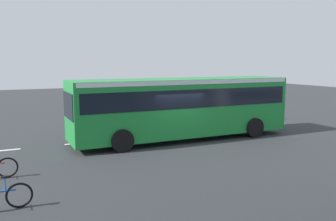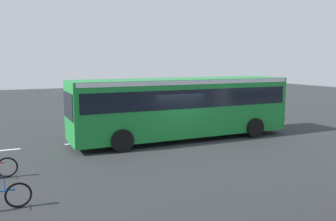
{
  "view_description": "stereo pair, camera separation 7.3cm",
  "coord_description": "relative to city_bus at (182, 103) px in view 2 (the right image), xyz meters",
  "views": [
    {
      "loc": [
        7.7,
        15.45,
        4.03
      ],
      "look_at": [
        0.18,
        -0.45,
        1.6
      ],
      "focal_mm": 38.15,
      "sensor_mm": 36.0,
      "label": 1
    },
    {
      "loc": [
        7.63,
        15.48,
        4.03
      ],
      "look_at": [
        0.18,
        -0.45,
        1.6
      ],
      "focal_mm": 38.15,
      "sensor_mm": 36.0,
      "label": 2
    }
  ],
  "objects": [
    {
      "name": "pedestrian",
      "position": [
        1.6,
        -2.32,
        -1.0
      ],
      "size": [
        0.38,
        0.38,
        1.79
      ],
      "color": "#2D2D38",
      "rests_on": "ground"
    },
    {
      "name": "lane_dash_centre",
      "position": [
        0.78,
        -1.31,
        -1.88
      ],
      "size": [
        2.0,
        0.2,
        0.01
      ],
      "primitive_type": "cube",
      "color": "silver",
      "rests_on": "ground"
    },
    {
      "name": "lane_dash_left",
      "position": [
        -3.22,
        -1.31,
        -1.88
      ],
      "size": [
        2.0,
        0.2,
        0.01
      ],
      "primitive_type": "cube",
      "color": "silver",
      "rests_on": "ground"
    },
    {
      "name": "city_bus",
      "position": [
        0.0,
        0.0,
        0.0
      ],
      "size": [
        11.54,
        2.85,
        3.15
      ],
      "color": "#1E8C38",
      "rests_on": "ground"
    },
    {
      "name": "ground",
      "position": [
        0.78,
        0.77,
        -1.88
      ],
      "size": [
        80.0,
        80.0,
        0.0
      ],
      "primitive_type": "plane",
      "color": "#2D3033"
    },
    {
      "name": "lane_dash_right",
      "position": [
        4.78,
        -1.31,
        -1.88
      ],
      "size": [
        2.0,
        0.2,
        0.01
      ],
      "primitive_type": "cube",
      "color": "silver",
      "rests_on": "ground"
    },
    {
      "name": "lane_dash_leftmost",
      "position": [
        -7.22,
        -1.31,
        -1.88
      ],
      "size": [
        2.0,
        0.2,
        0.01
      ],
      "primitive_type": "cube",
      "color": "silver",
      "rests_on": "ground"
    },
    {
      "name": "traffic_sign",
      "position": [
        -5.93,
        -3.21,
        0.01
      ],
      "size": [
        0.08,
        0.6,
        2.8
      ],
      "color": "slate",
      "rests_on": "ground"
    }
  ]
}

